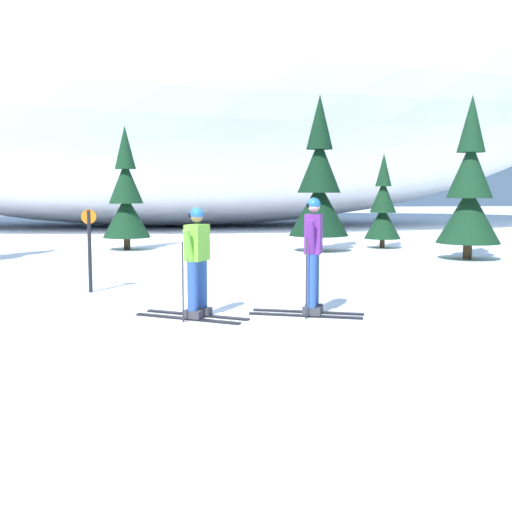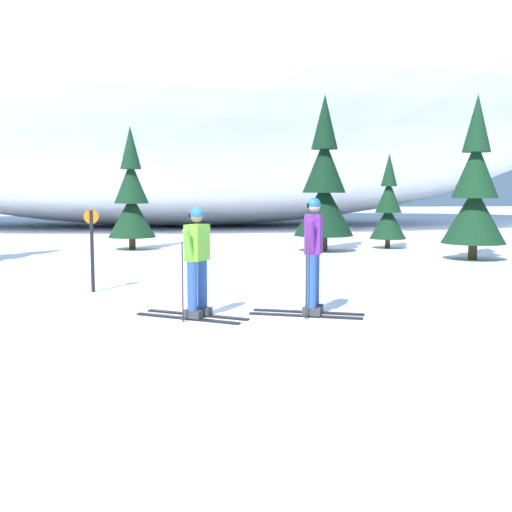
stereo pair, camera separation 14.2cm
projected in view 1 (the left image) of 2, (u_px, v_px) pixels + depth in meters
The scene contains 9 objects.
ground_plane at pixel (225, 320), 9.46m from camera, with size 120.00×120.00×0.00m, color white.
skier_lime_jacket at pixel (197, 262), 9.51m from camera, with size 1.73×1.27×1.70m.
skier_purple_jacket at pixel (313, 254), 9.75m from camera, with size 1.81×0.99×1.85m.
pine_tree_center_left at pixel (126, 198), 20.36m from camera, with size 1.55×1.55×4.02m.
pine_tree_center at pixel (319, 186), 19.87m from camera, with size 1.91×1.91×4.95m.
pine_tree_center_right at pixel (383, 209), 20.99m from camera, with size 1.22×1.22×3.17m.
pine_tree_far_right at pixel (469, 191), 17.52m from camera, with size 1.77×1.77×4.59m.
snow_ridge_background at pixel (173, 77), 33.19m from camera, with size 46.81×21.64×15.81m, color white.
trail_marker_post at pixel (90, 246), 11.93m from camera, with size 0.28×0.07×1.60m.
Camera 1 is at (-0.78, -9.28, 1.97)m, focal length 43.87 mm.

